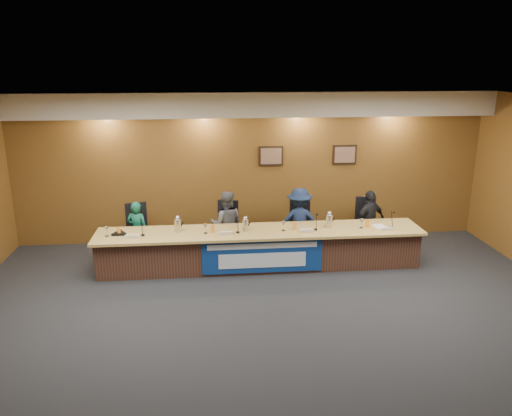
{
  "coord_description": "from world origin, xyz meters",
  "views": [
    {
      "loc": [
        -0.95,
        -6.41,
        3.8
      ],
      "look_at": [
        -0.06,
        2.56,
        1.13
      ],
      "focal_mm": 35.0,
      "sensor_mm": 36.0,
      "label": 1
    }
  ],
  "objects_px": {
    "panelist_c": "(299,221)",
    "carafe_left": "(178,225)",
    "speakerphone": "(120,233)",
    "panelist_b": "(226,224)",
    "dais_body": "(260,249)",
    "office_chair_d": "(368,227)",
    "panelist_d": "(370,221)",
    "carafe_right": "(329,221)",
    "banner": "(262,256)",
    "office_chair_b": "(226,231)",
    "carafe_mid": "(245,225)",
    "office_chair_a": "(139,234)",
    "office_chair_c": "(298,229)",
    "panelist_a": "(138,231)"
  },
  "relations": [
    {
      "from": "dais_body",
      "to": "office_chair_c",
      "type": "xyz_separation_m",
      "value": [
        0.86,
        0.72,
        0.13
      ]
    },
    {
      "from": "carafe_left",
      "to": "carafe_mid",
      "type": "relative_size",
      "value": 1.08
    },
    {
      "from": "carafe_right",
      "to": "office_chair_d",
      "type": "bearing_deg",
      "value": 36.05
    },
    {
      "from": "panelist_c",
      "to": "office_chair_d",
      "type": "distance_m",
      "value": 1.48
    },
    {
      "from": "banner",
      "to": "panelist_a",
      "type": "distance_m",
      "value": 2.58
    },
    {
      "from": "panelist_b",
      "to": "panelist_c",
      "type": "height_order",
      "value": "panelist_c"
    },
    {
      "from": "banner",
      "to": "speakerphone",
      "type": "height_order",
      "value": "speakerphone"
    },
    {
      "from": "dais_body",
      "to": "office_chair_d",
      "type": "relative_size",
      "value": 12.5
    },
    {
      "from": "carafe_left",
      "to": "office_chair_b",
      "type": "bearing_deg",
      "value": 37.53
    },
    {
      "from": "panelist_c",
      "to": "carafe_left",
      "type": "xyz_separation_m",
      "value": [
        -2.39,
        -0.6,
        0.19
      ]
    },
    {
      "from": "panelist_c",
      "to": "panelist_d",
      "type": "xyz_separation_m",
      "value": [
        1.46,
        0.0,
        -0.04
      ]
    },
    {
      "from": "panelist_d",
      "to": "carafe_right",
      "type": "distance_m",
      "value": 1.22
    },
    {
      "from": "office_chair_d",
      "to": "panelist_b",
      "type": "bearing_deg",
      "value": -178.18
    },
    {
      "from": "panelist_a",
      "to": "panelist_c",
      "type": "bearing_deg",
      "value": -162.73
    },
    {
      "from": "panelist_b",
      "to": "speakerphone",
      "type": "xyz_separation_m",
      "value": [
        -1.97,
        -0.66,
        0.1
      ]
    },
    {
      "from": "office_chair_a",
      "to": "carafe_mid",
      "type": "height_order",
      "value": "carafe_mid"
    },
    {
      "from": "office_chair_c",
      "to": "office_chair_d",
      "type": "bearing_deg",
      "value": 17.83
    },
    {
      "from": "office_chair_c",
      "to": "office_chair_a",
      "type": "bearing_deg",
      "value": -162.17
    },
    {
      "from": "carafe_left",
      "to": "office_chair_d",
      "type": "bearing_deg",
      "value": 10.37
    },
    {
      "from": "office_chair_b",
      "to": "carafe_mid",
      "type": "xyz_separation_m",
      "value": [
        0.33,
        -0.78,
        0.39
      ]
    },
    {
      "from": "banner",
      "to": "carafe_mid",
      "type": "distance_m",
      "value": 0.66
    },
    {
      "from": "office_chair_c",
      "to": "speakerphone",
      "type": "height_order",
      "value": "speakerphone"
    },
    {
      "from": "panelist_a",
      "to": "panelist_c",
      "type": "distance_m",
      "value": 3.22
    },
    {
      "from": "speakerphone",
      "to": "office_chair_d",
      "type": "bearing_deg",
      "value": 8.78
    },
    {
      "from": "dais_body",
      "to": "office_chair_a",
      "type": "relative_size",
      "value": 12.5
    },
    {
      "from": "office_chair_c",
      "to": "carafe_right",
      "type": "relative_size",
      "value": 1.88
    },
    {
      "from": "panelist_a",
      "to": "panelist_b",
      "type": "relative_size",
      "value": 0.88
    },
    {
      "from": "banner",
      "to": "office_chair_c",
      "type": "xyz_separation_m",
      "value": [
        0.86,
        1.14,
        0.1
      ]
    },
    {
      "from": "panelist_a",
      "to": "office_chair_d",
      "type": "relative_size",
      "value": 2.47
    },
    {
      "from": "office_chair_d",
      "to": "carafe_left",
      "type": "relative_size",
      "value": 1.93
    },
    {
      "from": "banner",
      "to": "office_chair_a",
      "type": "bearing_deg",
      "value": 154.19
    },
    {
      "from": "panelist_c",
      "to": "carafe_mid",
      "type": "height_order",
      "value": "panelist_c"
    },
    {
      "from": "office_chair_c",
      "to": "banner",
      "type": "bearing_deg",
      "value": -109.32
    },
    {
      "from": "office_chair_a",
      "to": "carafe_mid",
      "type": "xyz_separation_m",
      "value": [
        2.07,
        -0.78,
        0.39
      ]
    },
    {
      "from": "banner",
      "to": "carafe_left",
      "type": "relative_size",
      "value": 8.86
    },
    {
      "from": "panelist_c",
      "to": "banner",
      "type": "bearing_deg",
      "value": 55.13
    },
    {
      "from": "speakerphone",
      "to": "panelist_b",
      "type": "bearing_deg",
      "value": 18.45
    },
    {
      "from": "carafe_left",
      "to": "speakerphone",
      "type": "height_order",
      "value": "carafe_left"
    },
    {
      "from": "office_chair_b",
      "to": "speakerphone",
      "type": "relative_size",
      "value": 1.5
    },
    {
      "from": "panelist_b",
      "to": "office_chair_c",
      "type": "bearing_deg",
      "value": -172.83
    },
    {
      "from": "banner",
      "to": "office_chair_b",
      "type": "relative_size",
      "value": 4.58
    },
    {
      "from": "panelist_d",
      "to": "office_chair_d",
      "type": "bearing_deg",
      "value": -114.34
    },
    {
      "from": "carafe_mid",
      "to": "office_chair_d",
      "type": "bearing_deg",
      "value": 16.71
    },
    {
      "from": "banner",
      "to": "office_chair_c",
      "type": "distance_m",
      "value": 1.43
    },
    {
      "from": "panelist_d",
      "to": "speakerphone",
      "type": "height_order",
      "value": "panelist_d"
    },
    {
      "from": "banner",
      "to": "panelist_a",
      "type": "height_order",
      "value": "panelist_a"
    },
    {
      "from": "office_chair_a",
      "to": "office_chair_b",
      "type": "bearing_deg",
      "value": -13.64
    },
    {
      "from": "carafe_right",
      "to": "office_chair_b",
      "type": "bearing_deg",
      "value": 159.04
    },
    {
      "from": "office_chair_b",
      "to": "carafe_right",
      "type": "relative_size",
      "value": 1.88
    },
    {
      "from": "panelist_d",
      "to": "carafe_left",
      "type": "relative_size",
      "value": 5.16
    }
  ]
}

